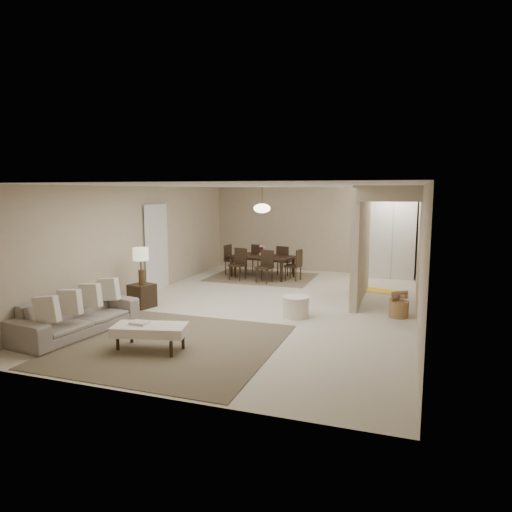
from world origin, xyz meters
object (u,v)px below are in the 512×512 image
at_px(ottoman_bench, 150,330).
at_px(dining_table, 262,267).
at_px(sofa, 77,315).
at_px(wicker_basket, 399,309).
at_px(round_pouf, 296,307).
at_px(pantry_cabinet, 393,240).
at_px(side_table, 142,296).

relative_size(ottoman_bench, dining_table, 0.69).
xyz_separation_m(sofa, dining_table, (1.39, 5.79, -0.01)).
bearing_deg(wicker_basket, ottoman_bench, -138.22).
height_order(round_pouf, dining_table, dining_table).
xyz_separation_m(sofa, ottoman_bench, (1.61, -0.30, -0.00)).
height_order(pantry_cabinet, wicker_basket, pantry_cabinet).
bearing_deg(sofa, wicker_basket, -53.15).
relative_size(ottoman_bench, side_table, 2.44).
xyz_separation_m(round_pouf, wicker_basket, (1.86, 0.64, -0.04)).
bearing_deg(dining_table, side_table, -98.77).
xyz_separation_m(ottoman_bench, dining_table, (-0.22, 6.09, -0.01)).
xyz_separation_m(ottoman_bench, side_table, (-1.56, 2.19, -0.07)).
relative_size(pantry_cabinet, side_table, 4.33).
height_order(sofa, wicker_basket, sofa).
bearing_deg(wicker_basket, sofa, -151.01).
distance_m(ottoman_bench, side_table, 2.69).
bearing_deg(ottoman_bench, wicker_basket, 28.10).
bearing_deg(ottoman_bench, round_pouf, 42.94).
relative_size(sofa, round_pouf, 4.25).
distance_m(wicker_basket, dining_table, 4.76).
distance_m(sofa, wicker_basket, 5.85).
bearing_deg(side_table, pantry_cabinet, 46.98).
distance_m(side_table, round_pouf, 3.22).
bearing_deg(pantry_cabinet, sofa, -124.50).
xyz_separation_m(side_table, round_pouf, (3.20, 0.30, -0.04)).
bearing_deg(dining_table, ottoman_bench, -77.74).
relative_size(pantry_cabinet, wicker_basket, 5.67).
relative_size(ottoman_bench, wicker_basket, 3.19).
bearing_deg(wicker_basket, side_table, -169.48).
height_order(sofa, round_pouf, sofa).
xyz_separation_m(pantry_cabinet, dining_table, (-3.41, -1.20, -0.75)).
relative_size(pantry_cabinet, sofa, 0.97).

